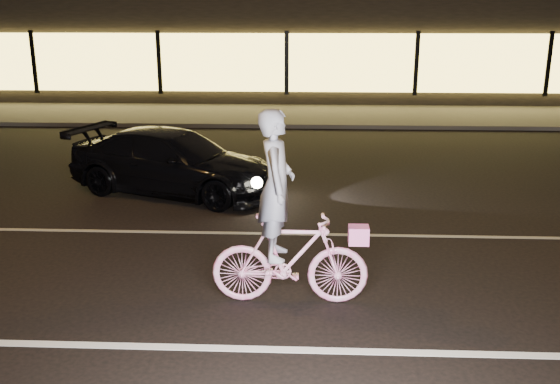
{
  "coord_description": "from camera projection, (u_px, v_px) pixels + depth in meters",
  "views": [
    {
      "loc": [
        0.76,
        -7.31,
        3.46
      ],
      "look_at": [
        0.41,
        0.6,
        1.11
      ],
      "focal_mm": 40.0,
      "sensor_mm": 36.0,
      "label": 1
    }
  ],
  "objects": [
    {
      "name": "lane_stripe_near",
      "position": [
        233.0,
        348.0,
        6.59
      ],
      "size": [
        60.0,
        0.12,
        0.01
      ],
      "primitive_type": "cube",
      "color": "silver",
      "rests_on": "ground"
    },
    {
      "name": "sedan",
      "position": [
        174.0,
        162.0,
        11.97
      ],
      "size": [
        4.53,
        3.03,
        1.22
      ],
      "rotation": [
        0.0,
        0.0,
        1.22
      ],
      "color": "black",
      "rests_on": "ground"
    },
    {
      "name": "storefront",
      "position": [
        290.0,
        41.0,
        25.58
      ],
      "size": [
        25.4,
        8.42,
        4.2
      ],
      "color": "black",
      "rests_on": "ground"
    },
    {
      "name": "lane_stripe_far",
      "position": [
        259.0,
        233.0,
        9.94
      ],
      "size": [
        60.0,
        0.1,
        0.01
      ],
      "primitive_type": "cube",
      "color": "gray",
      "rests_on": "ground"
    },
    {
      "name": "cyclist",
      "position": [
        286.0,
        237.0,
        7.4
      ],
      "size": [
        1.89,
        0.65,
        2.38
      ],
      "rotation": [
        0.0,
        0.0,
        1.57
      ],
      "color": "#FF41A0",
      "rests_on": "ground"
    },
    {
      "name": "sidewalk",
      "position": [
        285.0,
        115.0,
        20.46
      ],
      "size": [
        30.0,
        4.0,
        0.12
      ],
      "primitive_type": "cube",
      "color": "#383533",
      "rests_on": "ground"
    },
    {
      "name": "ground",
      "position": [
        246.0,
        288.0,
        8.02
      ],
      "size": [
        90.0,
        90.0,
        0.0
      ],
      "primitive_type": "plane",
      "color": "black",
      "rests_on": "ground"
    }
  ]
}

